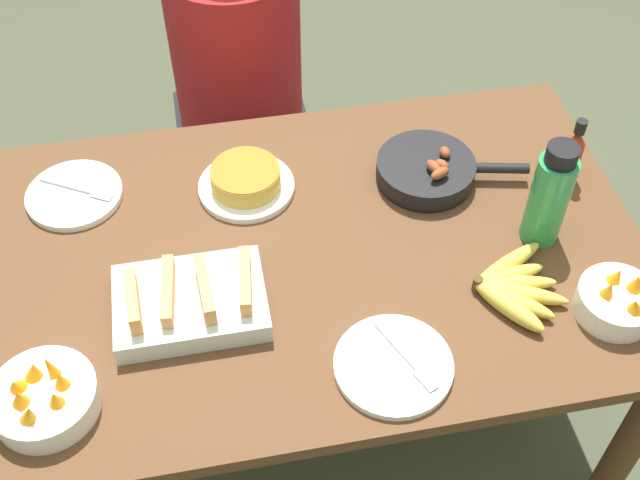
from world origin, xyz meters
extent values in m
plane|color=#474C38|center=(0.00, 0.00, 0.00)|extent=(14.00, 14.00, 0.00)
cube|color=brown|center=(0.00, 0.00, 0.69)|extent=(1.40, 0.91, 0.03)
cylinder|color=brown|center=(0.64, -0.40, 0.34)|extent=(0.07, 0.07, 0.67)
cylinder|color=brown|center=(-0.64, 0.40, 0.34)|extent=(0.07, 0.07, 0.67)
cylinder|color=brown|center=(0.64, 0.40, 0.34)|extent=(0.07, 0.07, 0.67)
ellipsoid|color=gold|center=(0.34, -0.23, 0.73)|extent=(0.13, 0.17, 0.04)
ellipsoid|color=gold|center=(0.36, -0.22, 0.72)|extent=(0.15, 0.14, 0.03)
ellipsoid|color=gold|center=(0.38, -0.21, 0.72)|extent=(0.19, 0.11, 0.03)
ellipsoid|color=gold|center=(0.37, -0.18, 0.72)|extent=(0.18, 0.06, 0.03)
ellipsoid|color=gold|center=(0.37, -0.16, 0.72)|extent=(0.16, 0.06, 0.03)
ellipsoid|color=gold|center=(0.37, -0.13, 0.72)|extent=(0.19, 0.12, 0.04)
cylinder|color=#4C3819|center=(0.30, -0.17, 0.72)|extent=(0.02, 0.02, 0.04)
cube|color=silver|center=(-0.28, -0.11, 0.73)|extent=(0.30, 0.21, 0.05)
cube|color=#F29E56|center=(-0.39, -0.13, 0.78)|extent=(0.03, 0.13, 0.05)
cube|color=#F29E56|center=(-0.32, -0.11, 0.77)|extent=(0.04, 0.16, 0.04)
cube|color=#F29E56|center=(-0.25, -0.12, 0.78)|extent=(0.03, 0.15, 0.05)
cube|color=#F29E56|center=(-0.17, -0.11, 0.77)|extent=(0.04, 0.15, 0.04)
cylinder|color=black|center=(0.28, 0.17, 0.71)|extent=(0.22, 0.22, 0.01)
cylinder|color=black|center=(0.28, 0.17, 0.74)|extent=(0.23, 0.23, 0.04)
cylinder|color=black|center=(0.45, 0.13, 0.74)|extent=(0.13, 0.05, 0.02)
ellipsoid|color=brown|center=(0.29, 0.11, 0.78)|extent=(0.06, 0.05, 0.03)
ellipsoid|color=brown|center=(0.33, 0.18, 0.77)|extent=(0.03, 0.03, 0.02)
ellipsoid|color=brown|center=(0.29, 0.13, 0.77)|extent=(0.04, 0.05, 0.03)
ellipsoid|color=brown|center=(0.31, 0.14, 0.77)|extent=(0.04, 0.04, 0.03)
cylinder|color=white|center=(-0.13, 0.21, 0.71)|extent=(0.22, 0.22, 0.02)
cylinder|color=gold|center=(-0.13, 0.21, 0.74)|extent=(0.16, 0.16, 0.04)
cylinder|color=#AB7427|center=(-0.13, 0.21, 0.77)|extent=(0.16, 0.16, 0.00)
cylinder|color=white|center=(0.08, -0.32, 0.71)|extent=(0.23, 0.23, 0.02)
cylinder|color=silver|center=(0.09, -0.29, 0.73)|extent=(0.06, 0.12, 0.01)
cube|color=silver|center=(0.13, -0.37, 0.73)|extent=(0.04, 0.05, 0.00)
cylinder|color=white|center=(-0.52, 0.26, 0.71)|extent=(0.22, 0.22, 0.02)
cylinder|color=silver|center=(-0.54, 0.28, 0.73)|extent=(0.12, 0.07, 0.01)
cube|color=silver|center=(-0.46, 0.23, 0.73)|extent=(0.06, 0.04, 0.00)
cylinder|color=white|center=(-0.56, -0.28, 0.73)|extent=(0.20, 0.20, 0.06)
cone|color=orange|center=(-0.52, -0.28, 0.78)|extent=(0.04, 0.04, 0.04)
cone|color=orange|center=(-0.54, -0.25, 0.78)|extent=(0.04, 0.04, 0.06)
cone|color=orange|center=(-0.57, -0.25, 0.78)|extent=(0.05, 0.05, 0.05)
cone|color=orange|center=(-0.60, -0.27, 0.77)|extent=(0.05, 0.05, 0.04)
cone|color=orange|center=(-0.59, -0.30, 0.78)|extent=(0.05, 0.06, 0.05)
cone|color=orange|center=(-0.58, -0.34, 0.78)|extent=(0.05, 0.04, 0.05)
cone|color=orange|center=(-0.53, -0.31, 0.78)|extent=(0.05, 0.05, 0.04)
cylinder|color=white|center=(0.55, -0.27, 0.74)|extent=(0.16, 0.16, 0.06)
cone|color=orange|center=(0.58, -0.27, 0.78)|extent=(0.04, 0.04, 0.05)
cone|color=orange|center=(0.55, -0.24, 0.78)|extent=(0.04, 0.04, 0.04)
cone|color=orange|center=(0.52, -0.27, 0.78)|extent=(0.03, 0.03, 0.05)
cone|color=orange|center=(0.56, -0.32, 0.78)|extent=(0.05, 0.04, 0.05)
cylinder|color=#2D9351|center=(0.48, -0.05, 0.81)|extent=(0.08, 0.08, 0.22)
cylinder|color=black|center=(0.48, -0.05, 0.94)|extent=(0.07, 0.07, 0.04)
cylinder|color=#B72814|center=(0.61, 0.11, 0.76)|extent=(0.05, 0.05, 0.10)
cone|color=#B72814|center=(0.61, 0.11, 0.83)|extent=(0.05, 0.05, 0.03)
cylinder|color=black|center=(0.61, 0.11, 0.86)|extent=(0.02, 0.02, 0.03)
cube|color=black|center=(-0.09, 0.75, 0.22)|extent=(0.39, 0.39, 0.44)
cylinder|color=maroon|center=(-0.09, 0.75, 0.70)|extent=(0.36, 0.36, 0.52)
camera|label=1|loc=(-0.21, -1.11, 2.02)|focal=45.00mm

